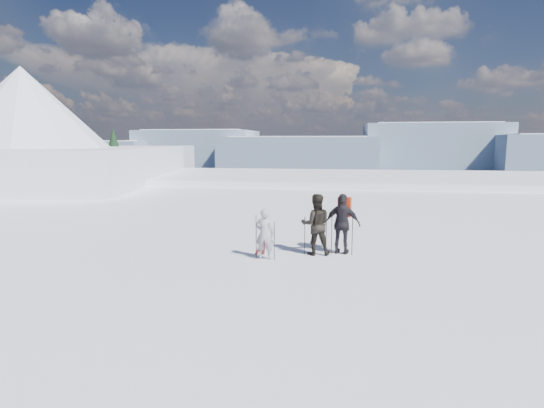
{
  "coord_description": "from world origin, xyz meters",
  "views": [
    {
      "loc": [
        0.15,
        -9.5,
        3.51
      ],
      "look_at": [
        -1.77,
        3.0,
        1.65
      ],
      "focal_mm": 28.0,
      "sensor_mm": 36.0,
      "label": 1
    }
  ],
  "objects_px": {
    "skis_loose": "(262,247)",
    "skier_pack": "(342,224)",
    "skier_dark": "(316,224)",
    "skier_grey": "(264,234)"
  },
  "relations": [
    {
      "from": "skier_grey",
      "to": "skier_pack",
      "type": "relative_size",
      "value": 0.81
    },
    {
      "from": "skier_dark",
      "to": "skier_pack",
      "type": "xyz_separation_m",
      "value": [
        0.83,
        0.21,
        -0.0
      ]
    },
    {
      "from": "skier_pack",
      "to": "skis_loose",
      "type": "bearing_deg",
      "value": 5.97
    },
    {
      "from": "skier_dark",
      "to": "skis_loose",
      "type": "relative_size",
      "value": 1.13
    },
    {
      "from": "skier_dark",
      "to": "skier_pack",
      "type": "relative_size",
      "value": 1.0
    },
    {
      "from": "skis_loose",
      "to": "skier_pack",
      "type": "bearing_deg",
      "value": -6.99
    },
    {
      "from": "skier_grey",
      "to": "skier_pack",
      "type": "xyz_separation_m",
      "value": [
        2.32,
        0.97,
        0.19
      ]
    },
    {
      "from": "skier_dark",
      "to": "skier_pack",
      "type": "height_order",
      "value": "skier_dark"
    },
    {
      "from": "skier_grey",
      "to": "skis_loose",
      "type": "distance_m",
      "value": 1.53
    },
    {
      "from": "skier_dark",
      "to": "skis_loose",
      "type": "height_order",
      "value": "skier_dark"
    }
  ]
}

